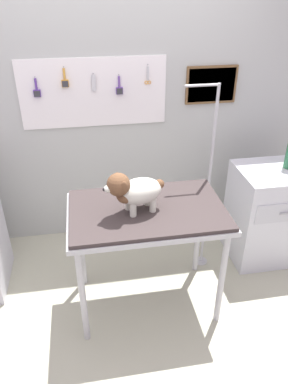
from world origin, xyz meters
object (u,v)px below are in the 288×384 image
object	(u,v)px
cabinet_right	(271,213)
grooming_arm	(207,191)
grooming_table	(147,218)
dog	(134,190)

from	to	relation	value
cabinet_right	grooming_arm	bearing A→B (deg)	-176.80
grooming_table	cabinet_right	size ratio (longest dim) A/B	1.26
grooming_arm	dog	xyz separation A→B (m)	(-0.64, -0.38, 0.29)
dog	cabinet_right	size ratio (longest dim) A/B	0.48
cabinet_right	dog	bearing A→B (deg)	-161.81
grooming_arm	cabinet_right	size ratio (longest dim) A/B	1.86
cabinet_right	grooming_table	bearing A→B (deg)	-161.59
grooming_arm	dog	distance (m)	0.80
grooming_table	grooming_arm	world-z (taller)	grooming_arm
grooming_table	cabinet_right	xyz separation A→B (m)	(1.18, 0.39, -0.35)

